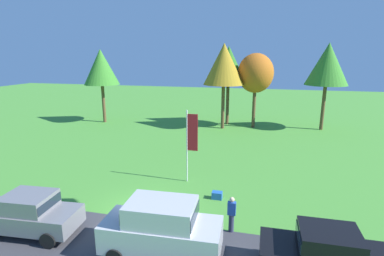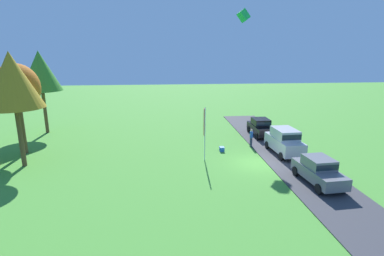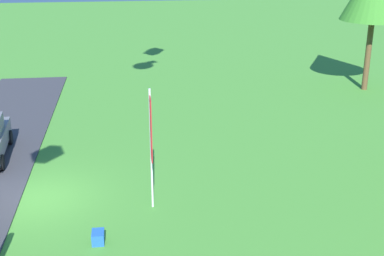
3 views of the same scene
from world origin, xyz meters
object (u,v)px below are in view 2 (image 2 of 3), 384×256
(tree_far_right, at_px, (17,88))
(tree_left_of_center, at_px, (40,71))
(car_sedan_by_flagpole, at_px, (319,170))
(person_beside_suv, at_px, (251,138))
(kite_box_high_left, at_px, (244,16))
(car_sedan_far_end, at_px, (261,127))
(car_suv_near_entrance, at_px, (284,140))
(tree_far_left, at_px, (12,81))
(flag_banner, at_px, (205,127))
(cooler_box, at_px, (222,149))

(tree_far_right, relative_size, tree_left_of_center, 0.89)
(car_sedan_by_flagpole, relative_size, person_beside_suv, 2.64)
(tree_left_of_center, height_order, kite_box_high_left, kite_box_high_left)
(car_sedan_far_end, xyz_separation_m, person_beside_suv, (-3.51, 2.06, -0.16))
(person_beside_suv, height_order, tree_far_right, tree_far_right)
(car_sedan_by_flagpole, distance_m, person_beside_suv, 8.90)
(car_suv_near_entrance, bearing_deg, car_sedan_by_flagpole, 179.54)
(tree_far_left, bearing_deg, tree_left_of_center, 10.51)
(person_beside_suv, distance_m, kite_box_high_left, 13.29)
(tree_left_of_center, xyz_separation_m, flag_banner, (-10.23, -16.49, -3.94))
(tree_left_of_center, height_order, flag_banner, tree_left_of_center)
(tree_far_left, relative_size, tree_left_of_center, 1.00)
(flag_banner, bearing_deg, tree_far_right, 78.84)
(tree_left_of_center, xyz_separation_m, cooler_box, (-8.25, -18.39, -6.63))
(tree_far_right, bearing_deg, kite_box_high_left, -73.54)
(car_suv_near_entrance, distance_m, tree_far_right, 23.63)
(tree_far_right, height_order, kite_box_high_left, kite_box_high_left)
(car_sedan_by_flagpole, height_order, flag_banner, flag_banner)
(car_sedan_by_flagpole, bearing_deg, car_suv_near_entrance, -0.46)
(person_beside_suv, height_order, kite_box_high_left, kite_box_high_left)
(cooler_box, bearing_deg, car_suv_near_entrance, -103.90)
(person_beside_suv, height_order, flag_banner, flag_banner)
(cooler_box, bearing_deg, person_beside_suv, -69.75)
(car_sedan_far_end, bearing_deg, flag_banner, 133.29)
(car_suv_near_entrance, height_order, tree_left_of_center, tree_left_of_center)
(flag_banner, height_order, kite_box_high_left, kite_box_high_left)
(car_suv_near_entrance, relative_size, tree_far_right, 0.59)
(car_sedan_far_end, height_order, tree_far_right, tree_far_right)
(person_beside_suv, distance_m, cooler_box, 3.33)
(kite_box_high_left, bearing_deg, cooler_box, 154.98)
(car_sedan_by_flagpole, relative_size, tree_far_right, 0.57)
(car_sedan_by_flagpole, xyz_separation_m, tree_left_of_center, (15.74, 23.68, 5.79))
(cooler_box, bearing_deg, car_sedan_far_end, -47.83)
(person_beside_suv, xyz_separation_m, tree_far_right, (0.01, 20.78, 4.98))
(person_beside_suv, height_order, tree_left_of_center, tree_left_of_center)
(tree_far_left, height_order, flag_banner, tree_far_left)
(flag_banner, relative_size, cooler_box, 8.14)
(tree_far_right, bearing_deg, cooler_box, -93.68)
(car_sedan_far_end, distance_m, flag_banner, 9.82)
(car_suv_near_entrance, distance_m, kite_box_high_left, 14.39)
(tree_left_of_center, bearing_deg, flag_banner, -121.81)
(person_beside_suv, bearing_deg, car_sedan_by_flagpole, -165.50)
(car_suv_near_entrance, distance_m, person_beside_suv, 3.37)
(cooler_box, bearing_deg, kite_box_high_left, -25.02)
(tree_far_left, relative_size, flag_banner, 1.97)
(cooler_box, height_order, kite_box_high_left, kite_box_high_left)
(tree_far_left, bearing_deg, car_sedan_by_flagpole, -103.97)
(car_sedan_far_end, relative_size, flag_banner, 0.97)
(tree_far_left, bearing_deg, person_beside_suv, -80.68)
(person_beside_suv, bearing_deg, car_suv_near_entrance, -137.05)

